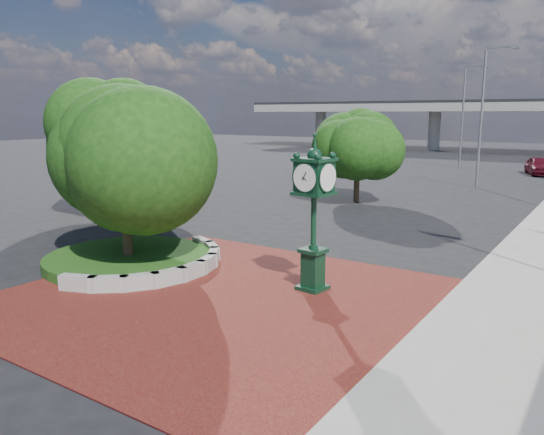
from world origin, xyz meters
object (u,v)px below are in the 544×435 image
at_px(post_clock, 314,208).
at_px(street_lamp_far, 465,109).
at_px(parked_car, 540,166).
at_px(street_lamp_near, 486,107).

height_order(post_clock, street_lamp_far, street_lamp_far).
height_order(parked_car, street_lamp_near, street_lamp_near).
bearing_deg(street_lamp_far, parked_car, -17.18).
relative_size(parked_car, street_lamp_near, 0.48).
relative_size(parked_car, street_lamp_far, 0.48).
distance_m(parked_car, street_lamp_far, 9.50).
height_order(post_clock, street_lamp_near, street_lamp_near).
bearing_deg(street_lamp_near, street_lamp_far, 109.05).
height_order(street_lamp_near, street_lamp_far, street_lamp_near).
bearing_deg(post_clock, parked_car, 88.04).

